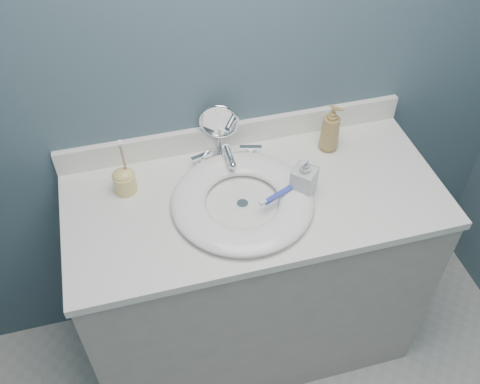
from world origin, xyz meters
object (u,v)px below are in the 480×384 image
object	(u,v)px
makeup_mirror	(219,127)
soap_bottle_clear	(304,176)
toothbrush_holder	(124,180)
soap_bottle_amber	(331,128)

from	to	relation	value
makeup_mirror	soap_bottle_clear	distance (m)	0.34
toothbrush_holder	soap_bottle_amber	bearing A→B (deg)	2.29
makeup_mirror	toothbrush_holder	size ratio (longest dim) A/B	0.96
toothbrush_holder	soap_bottle_clear	bearing A→B (deg)	-16.41
makeup_mirror	soap_bottle_amber	bearing A→B (deg)	4.46
soap_bottle_amber	soap_bottle_clear	xyz separation A→B (m)	(-0.16, -0.19, -0.01)
soap_bottle_amber	toothbrush_holder	xyz separation A→B (m)	(-0.71, -0.03, -0.04)
makeup_mirror	toothbrush_holder	world-z (taller)	toothbrush_holder
soap_bottle_clear	toothbrush_holder	xyz separation A→B (m)	(-0.55, 0.16, -0.03)
soap_bottle_amber	soap_bottle_clear	distance (m)	0.25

